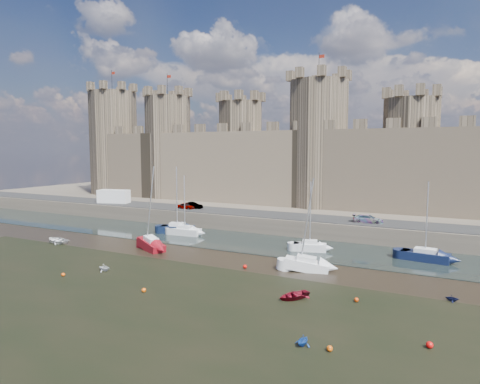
{
  "coord_description": "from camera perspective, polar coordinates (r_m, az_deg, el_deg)",
  "views": [
    {
      "loc": [
        25.65,
        -29.2,
        13.17
      ],
      "look_at": [
        -0.74,
        22.0,
        7.33
      ],
      "focal_mm": 32.0,
      "sensor_mm": 36.0,
      "label": 1
    }
  ],
  "objects": [
    {
      "name": "car_0",
      "position": [
        76.29,
        -7.23,
        -1.88
      ],
      "size": [
        3.31,
        1.48,
        1.1
      ],
      "primitive_type": "imported",
      "rotation": [
        0.0,
        0.0,
        1.52
      ],
      "color": "gray",
      "rests_on": "quay"
    },
    {
      "name": "sailboat_1",
      "position": [
        67.49,
        -8.35,
        -4.82
      ],
      "size": [
        5.55,
        3.56,
        10.37
      ],
      "rotation": [
        0.0,
        0.0,
        0.32
      ],
      "color": "#0E1932",
      "rests_on": "ground"
    },
    {
      "name": "sailboat_3",
      "position": [
        55.13,
        23.47,
        -7.73
      ],
      "size": [
        5.51,
        2.64,
        9.33
      ],
      "rotation": [
        0.0,
        0.0,
        -0.11
      ],
      "color": "black",
      "rests_on": "ground"
    },
    {
      "name": "dinghy_5",
      "position": [
        30.67,
        8.36,
        -18.98
      ],
      "size": [
        1.3,
        1.46,
        0.7
      ],
      "primitive_type": "imported",
      "rotation": [
        1.57,
        0.0,
        -0.13
      ],
      "color": "#16439B",
      "rests_on": "ground"
    },
    {
      "name": "car_1",
      "position": [
        76.63,
        -6.35,
        -1.8
      ],
      "size": [
        3.77,
        1.57,
        1.21
      ],
      "primitive_type": "imported",
      "rotation": [
        0.0,
        0.0,
        1.65
      ],
      "color": "gray",
      "rests_on": "quay"
    },
    {
      "name": "road",
      "position": [
        69.03,
        5.12,
        -3.09
      ],
      "size": [
        160.0,
        7.0,
        0.1
      ],
      "primitive_type": "cube",
      "color": "black",
      "rests_on": "quay"
    },
    {
      "name": "buoy_3",
      "position": [
        39.28,
        15.27,
        -13.7
      ],
      "size": [
        0.4,
        0.4,
        0.4
      ],
      "primitive_type": "sphere",
      "color": "#BA3408",
      "rests_on": "ground"
    },
    {
      "name": "buoy_0",
      "position": [
        48.63,
        -22.5,
        -10.13
      ],
      "size": [
        0.39,
        0.39,
        0.39
      ],
      "primitive_type": "sphere",
      "color": "#DC4909",
      "rests_on": "ground"
    },
    {
      "name": "sailboat_4",
      "position": [
        57.28,
        -11.76,
        -6.81
      ],
      "size": [
        5.03,
        3.59,
        10.97
      ],
      "rotation": [
        0.0,
        0.0,
        -0.42
      ],
      "color": "maroon",
      "rests_on": "ground"
    },
    {
      "name": "sailboat_2",
      "position": [
        56.07,
        9.29,
        -7.09
      ],
      "size": [
        4.42,
        2.61,
        8.95
      ],
      "rotation": [
        0.0,
        0.0,
        0.26
      ],
      "color": "silver",
      "rests_on": "ground"
    },
    {
      "name": "castle",
      "position": [
        81.57,
        8.49,
        4.67
      ],
      "size": [
        108.5,
        11.0,
        29.0
      ],
      "color": "#42382B",
      "rests_on": "quay"
    },
    {
      "name": "dinghy_3",
      "position": [
        49.06,
        -17.65,
        -9.58
      ],
      "size": [
        1.53,
        1.32,
        0.8
      ],
      "primitive_type": "imported",
      "rotation": [
        1.57,
        0.0,
        1.56
      ],
      "color": "silver",
      "rests_on": "ground"
    },
    {
      "name": "dinghy_6",
      "position": [
        65.42,
        -23.2,
        -5.98
      ],
      "size": [
        3.55,
        2.61,
        0.71
      ],
      "primitive_type": "imported",
      "rotation": [
        1.57,
        0.0,
        4.67
      ],
      "color": "silver",
      "rests_on": "ground"
    },
    {
      "name": "ground",
      "position": [
        41.03,
        -13.63,
        -13.1
      ],
      "size": [
        160.0,
        160.0,
        0.0
      ],
      "primitive_type": "plane",
      "color": "black",
      "rests_on": "ground"
    },
    {
      "name": "dinghy_7",
      "position": [
        42.27,
        26.42,
        -12.57
      ],
      "size": [
        1.11,
        0.96,
        0.58
      ],
      "primitive_type": "imported",
      "rotation": [
        1.57,
        0.0,
        1.59
      ],
      "color": "black",
      "rests_on": "ground"
    },
    {
      "name": "quay",
      "position": [
        93.58,
        11.14,
        -1.64
      ],
      "size": [
        160.0,
        60.0,
        2.5
      ],
      "primitive_type": "cube",
      "color": "#4C443A",
      "rests_on": "ground"
    },
    {
      "name": "sailboat_5",
      "position": [
        47.45,
        8.86,
        -9.48
      ],
      "size": [
        5.0,
        2.96,
        10.13
      ],
      "rotation": [
        0.0,
        0.0,
        0.26
      ],
      "color": "silver",
      "rests_on": "ground"
    },
    {
      "name": "seaweed_patch",
      "position": [
        37.0,
        -19.94,
        -15.41
      ],
      "size": [
        70.0,
        34.0,
        0.01
      ],
      "primitive_type": "cube",
      "color": "black",
      "rests_on": "ground"
    },
    {
      "name": "buoy_1",
      "position": [
        47.85,
        0.67,
        -9.91
      ],
      "size": [
        0.44,
        0.44,
        0.44
      ],
      "primitive_type": "sphere",
      "color": "red",
      "rests_on": "ground"
    },
    {
      "name": "dinghy_4",
      "position": [
        38.94,
        7.15,
        -13.55
      ],
      "size": [
        3.46,
        3.6,
        0.61
      ],
      "primitive_type": "imported",
      "rotation": [
        1.57,
        0.0,
        5.62
      ],
      "color": "maroon",
      "rests_on": "ground"
    },
    {
      "name": "buoy_4",
      "position": [
        41.31,
        -12.7,
        -12.64
      ],
      "size": [
        0.42,
        0.42,
        0.42
      ],
      "primitive_type": "sphere",
      "color": "#DC4F09",
      "rests_on": "ground"
    },
    {
      "name": "van",
      "position": [
        87.44,
        -16.48,
        -0.59
      ],
      "size": [
        6.44,
        3.83,
        2.63
      ],
      "primitive_type": "cube",
      "rotation": [
        0.0,
        0.0,
        0.25
      ],
      "color": "white",
      "rests_on": "quay"
    },
    {
      "name": "buoy_5",
      "position": [
        32.56,
        23.96,
        -18.13
      ],
      "size": [
        0.47,
        0.47,
        0.47
      ],
      "primitive_type": "sphere",
      "color": "red",
      "rests_on": "ground"
    },
    {
      "name": "buoy_2",
      "position": [
        30.22,
        11.87,
        -19.75
      ],
      "size": [
        0.4,
        0.4,
        0.4
      ],
      "primitive_type": "sphere",
      "color": "#C64A08",
      "rests_on": "ground"
    },
    {
      "name": "car_2",
      "position": [
        64.25,
        16.7,
        -3.46
      ],
      "size": [
        4.33,
        1.94,
        1.23
      ],
      "primitive_type": "imported",
      "rotation": [
        0.0,
        0.0,
        1.62
      ],
      "color": "gray",
      "rests_on": "quay"
    },
    {
      "name": "sailboat_0",
      "position": [
        65.98,
        -7.36,
        -5.13
      ],
      "size": [
        5.0,
        2.31,
        9.09
      ],
      "rotation": [
        0.0,
        0.0,
        0.09
      ],
      "color": "silver",
      "rests_on": "ground"
    },
    {
      "name": "water_channel",
      "position": [
        60.5,
        1.5,
        -6.75
      ],
      "size": [
        160.0,
        12.0,
        0.08
      ],
      "primitive_type": "cube",
      "color": "black",
      "rests_on": "ground"
    }
  ]
}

